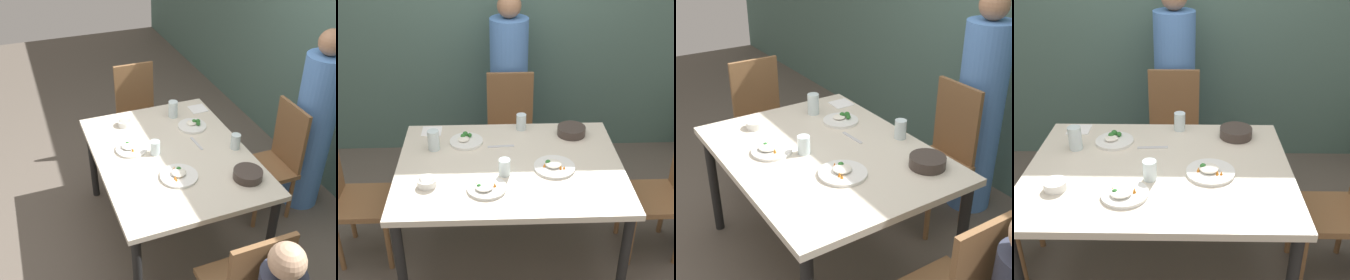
% 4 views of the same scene
% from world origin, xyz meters
% --- Properties ---
extents(ground_plane, '(10.00, 10.00, 0.00)m').
position_xyz_m(ground_plane, '(0.00, 0.00, 0.00)').
color(ground_plane, '#60564C').
extents(wall_back, '(10.00, 0.06, 2.70)m').
position_xyz_m(wall_back, '(0.00, 1.57, 1.35)').
color(wall_back, '#4C6B60').
rests_on(wall_back, ground_plane).
extents(dining_table, '(1.44, 1.09, 0.77)m').
position_xyz_m(dining_table, '(0.00, 0.00, 0.70)').
color(dining_table, beige).
rests_on(dining_table, ground_plane).
extents(chair_adult_spot, '(0.40, 0.40, 0.99)m').
position_xyz_m(chair_adult_spot, '(0.05, 0.89, 0.53)').
color(chair_adult_spot, brown).
rests_on(chair_adult_spot, ground_plane).
extents(chair_child_spot, '(0.40, 0.40, 0.99)m').
position_xyz_m(chair_child_spot, '(1.06, 0.04, 0.53)').
color(chair_child_spot, brown).
rests_on(chair_child_spot, ground_plane).
extents(person_adult, '(0.32, 0.32, 1.57)m').
position_xyz_m(person_adult, '(0.05, 1.22, 0.73)').
color(person_adult, '#5184D1').
rests_on(person_adult, ground_plane).
extents(bowl_curry, '(0.20, 0.20, 0.06)m').
position_xyz_m(bowl_curry, '(0.45, 0.37, 0.80)').
color(bowl_curry, '#3D332D').
rests_on(bowl_curry, dining_table).
extents(plate_rice_adult, '(0.23, 0.23, 0.06)m').
position_xyz_m(plate_rice_adult, '(-0.29, 0.29, 0.78)').
color(plate_rice_adult, white).
rests_on(plate_rice_adult, dining_table).
extents(plate_rice_child, '(0.23, 0.23, 0.05)m').
position_xyz_m(plate_rice_child, '(-0.15, -0.27, 0.78)').
color(plate_rice_child, white).
rests_on(plate_rice_child, dining_table).
extents(plate_noodles, '(0.26, 0.26, 0.05)m').
position_xyz_m(plate_noodles, '(0.28, -0.06, 0.78)').
color(plate_noodles, white).
rests_on(plate_noodles, dining_table).
extents(bowl_rice_small, '(0.12, 0.12, 0.05)m').
position_xyz_m(bowl_rice_small, '(-0.50, -0.21, 0.79)').
color(bowl_rice_small, white).
rests_on(bowl_rice_small, dining_table).
extents(glass_water_tall, '(0.08, 0.08, 0.14)m').
position_xyz_m(glass_water_tall, '(-0.50, 0.20, 0.84)').
color(glass_water_tall, silver).
rests_on(glass_water_tall, dining_table).
extents(glass_water_short, '(0.07, 0.07, 0.12)m').
position_xyz_m(glass_water_short, '(0.10, 0.46, 0.83)').
color(glass_water_short, silver).
rests_on(glass_water_short, dining_table).
extents(glass_water_center, '(0.07, 0.07, 0.11)m').
position_xyz_m(glass_water_center, '(-0.04, -0.12, 0.82)').
color(glass_water_center, silver).
rests_on(glass_water_center, dining_table).
extents(napkin_folded, '(0.14, 0.14, 0.01)m').
position_xyz_m(napkin_folded, '(-0.54, 0.45, 0.77)').
color(napkin_folded, white).
rests_on(napkin_folded, dining_table).
extents(fork_steel, '(0.18, 0.03, 0.01)m').
position_xyz_m(fork_steel, '(-0.05, 0.22, 0.77)').
color(fork_steel, silver).
rests_on(fork_steel, dining_table).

